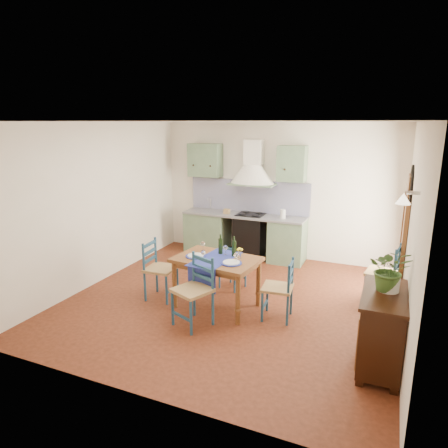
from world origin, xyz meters
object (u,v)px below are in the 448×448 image
Objects in this scene: sideboard at (382,327)px; potted_plant at (390,270)px; chair_near at (194,290)px; dining_table at (217,264)px.

potted_plant is (0.02, 0.08, 0.68)m from sideboard.
dining_table is at bearing 84.70° from chair_near.
dining_table is 0.66m from chair_near.
potted_plant is at bearing 0.29° from chair_near.
dining_table reaches higher than sideboard.
sideboard is 2.08× the size of potted_plant.
potted_plant is (2.41, -0.62, 0.49)m from dining_table.
sideboard is at bearing -1.65° from chair_near.
potted_plant is at bearing -14.46° from dining_table.
chair_near is (-0.06, -0.63, -0.18)m from dining_table.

